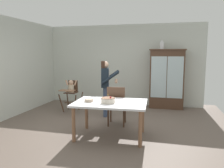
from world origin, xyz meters
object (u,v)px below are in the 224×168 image
dining_table (110,106)px  dining_chair_far_side (116,103)px  china_cabinet (167,79)px  high_chair_with_toddler (71,90)px  ceramic_vase (162,45)px  birthday_cake (108,100)px  serving_bowl (89,100)px  adult_person (106,82)px

dining_table → dining_chair_far_side: (-0.03, 0.71, -0.09)m
china_cabinet → dining_table: 3.06m
china_cabinet → high_chair_with_toddler: china_cabinet is taller
ceramic_vase → dining_table: bearing=-108.2°
dining_table → dining_chair_far_side: dining_chair_far_side is taller
high_chair_with_toddler → birthday_cake: high_chair_with_toddler is taller
ceramic_vase → dining_chair_far_side: bearing=-114.4°
ceramic_vase → serving_bowl: 3.44m
china_cabinet → high_chair_with_toddler: 3.01m
dining_chair_far_side → china_cabinet: bearing=-123.4°
high_chair_with_toddler → dining_chair_far_side: (1.63, -1.01, -0.10)m
china_cabinet → dining_chair_far_side: bearing=-118.4°
high_chair_with_toddler → serving_bowl: high_chair_with_toddler is taller
high_chair_with_toddler → dining_table: size_ratio=0.62×
china_cabinet → serving_bowl: china_cabinet is taller
china_cabinet → high_chair_with_toddler: size_ratio=1.97×
dining_chair_far_side → ceramic_vase: bearing=-119.4°
ceramic_vase → birthday_cake: ceramic_vase is taller
high_chair_with_toddler → adult_person: 1.22m
china_cabinet → ceramic_vase: ceramic_vase is taller
dining_table → serving_bowl: size_ratio=8.45×
high_chair_with_toddler → serving_bowl: 2.17m
ceramic_vase → high_chair_with_toddler: ceramic_vase is taller
serving_bowl → dining_chair_far_side: 0.91m
ceramic_vase → high_chair_with_toddler: (-2.60, -1.12, -1.34)m
high_chair_with_toddler → adult_person: (1.15, -0.26, 0.31)m
china_cabinet → dining_table: (-1.12, -2.84, -0.29)m
birthday_cake → high_chair_with_toddler: bearing=132.2°
china_cabinet → adult_person: bearing=-139.8°
china_cabinet → serving_bowl: 3.30m
birthday_cake → dining_chair_far_side: dining_chair_far_side is taller
adult_person → birthday_cake: (0.49, -1.55, -0.17)m
dining_table → serving_bowl: bearing=-171.2°
dining_table → birthday_cake: bearing=-103.3°
adult_person → dining_chair_far_side: (0.48, -0.75, -0.41)m
dining_table → birthday_cake: size_ratio=5.43×
adult_person → dining_chair_far_side: 0.98m
birthday_cake → serving_bowl: 0.42m
china_cabinet → dining_table: bearing=-111.5°
china_cabinet → ceramic_vase: (-0.18, 0.00, 1.05)m
ceramic_vase → birthday_cake: size_ratio=0.96×
adult_person → birthday_cake: size_ratio=5.47×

